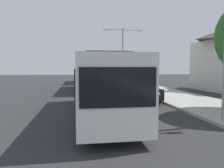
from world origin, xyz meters
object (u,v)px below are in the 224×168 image
at_px(bus_lead, 100,84).
at_px(bus_middle, 84,73).
at_px(white_suv, 141,88).
at_px(streetlamp_mid, 123,50).
at_px(bus_second_in_line, 88,76).

height_order(bus_lead, bus_middle, same).
relative_size(white_suv, streetlamp_mid, 0.58).
relative_size(bus_lead, streetlamp_mid, 1.34).
xyz_separation_m(bus_second_in_line, white_suv, (3.70, -8.78, -0.66)).
height_order(bus_second_in_line, white_suv, bus_second_in_line).
distance_m(bus_lead, white_suv, 5.90).
bearing_deg(bus_middle, bus_second_in_line, -90.00).
xyz_separation_m(white_suv, streetlamp_mid, (1.70, 15.15, 4.10)).
relative_size(bus_second_in_line, bus_middle, 0.98).
bearing_deg(bus_middle, bus_lead, -90.00).
xyz_separation_m(bus_lead, white_suv, (3.70, 4.56, -0.66)).
distance_m(bus_lead, bus_second_in_line, 13.34).
bearing_deg(bus_lead, bus_middle, 90.00).
bearing_deg(bus_second_in_line, white_suv, -67.16).
relative_size(bus_middle, streetlamp_mid, 1.34).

